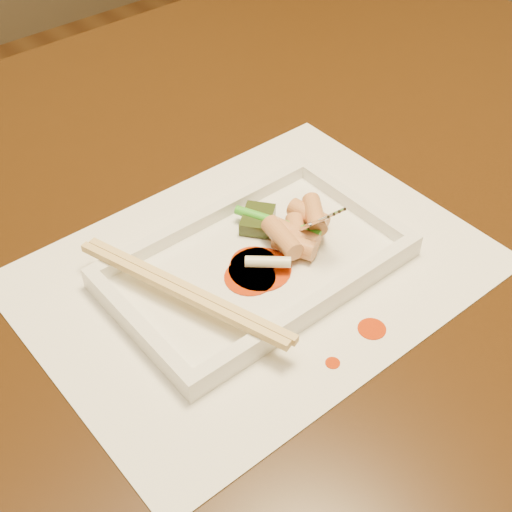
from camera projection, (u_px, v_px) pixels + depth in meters
table at (183, 324)px, 0.73m from camera, size 1.40×0.90×0.75m
placemat at (256, 271)px, 0.64m from camera, size 0.40×0.30×0.00m
sauce_splatter_a at (372, 329)px, 0.59m from camera, size 0.02×0.02×0.00m
sauce_splatter_b at (333, 363)px, 0.57m from camera, size 0.01×0.01×0.00m
plate_base at (256, 267)px, 0.64m from camera, size 0.26×0.16×0.01m
plate_rim_far at (206, 217)px, 0.67m from camera, size 0.26×0.01×0.01m
plate_rim_near at (313, 306)px, 0.59m from camera, size 0.26×0.01×0.01m
plate_rim_left at (138, 326)px, 0.57m from camera, size 0.01×0.14×0.01m
plate_rim_right at (355, 202)px, 0.69m from camera, size 0.01×0.14×0.01m
veg_piece at (258, 219)px, 0.67m from camera, size 0.05×0.05×0.01m
scallion_white at (268, 262)px, 0.62m from camera, size 0.04×0.03×0.01m
scallion_green at (277, 222)px, 0.66m from camera, size 0.04×0.08×0.01m
chopstick_a at (179, 293)px, 0.59m from camera, size 0.07×0.20×0.01m
chopstick_b at (187, 288)px, 0.59m from camera, size 0.07×0.20×0.01m
fork at (304, 158)px, 0.63m from camera, size 0.09×0.10×0.14m
sauce_blob_0 at (253, 262)px, 0.64m from camera, size 0.04×0.04×0.00m
sauce_blob_1 at (250, 277)px, 0.62m from camera, size 0.05×0.05×0.00m
sauce_blob_2 at (260, 269)px, 0.63m from camera, size 0.06×0.06×0.00m
rice_cake_0 at (308, 215)px, 0.67m from camera, size 0.02×0.04×0.02m
rice_cake_1 at (295, 245)px, 0.64m from camera, size 0.03×0.04×0.02m
rice_cake_2 at (282, 237)px, 0.64m from camera, size 0.03×0.05×0.02m
rice_cake_3 at (295, 235)px, 0.65m from camera, size 0.04×0.05×0.02m
rice_cake_4 at (293, 234)px, 0.65m from camera, size 0.03×0.05×0.02m
rice_cake_5 at (315, 214)px, 0.66m from camera, size 0.04×0.05×0.02m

